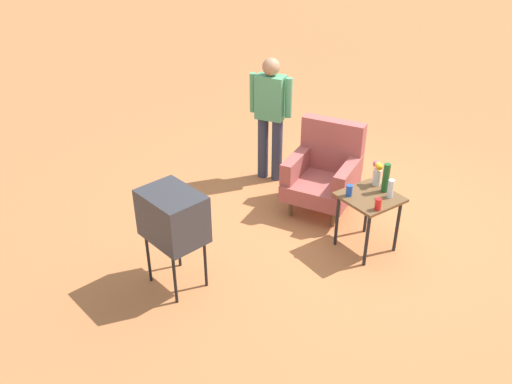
# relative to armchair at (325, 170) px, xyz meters

# --- Properties ---
(ground_plane) EXTENTS (60.00, 60.00, 0.00)m
(ground_plane) POSITION_rel_armchair_xyz_m (0.34, 0.03, -0.50)
(ground_plane) COLOR #B76B3D
(armchair) EXTENTS (1.04, 1.05, 1.06)m
(armchair) POSITION_rel_armchair_xyz_m (0.00, 0.00, 0.00)
(armchair) COLOR brown
(armchair) RESTS_ON ground
(side_table) EXTENTS (0.56, 0.56, 0.65)m
(side_table) POSITION_rel_armchair_xyz_m (0.92, -0.19, 0.06)
(side_table) COLOR black
(side_table) RESTS_ON ground
(tv_on_stand) EXTENTS (0.66, 0.52, 1.03)m
(tv_on_stand) POSITION_rel_armchair_xyz_m (0.30, -2.14, 0.28)
(tv_on_stand) COLOR black
(tv_on_stand) RESTS_ON ground
(person_standing) EXTENTS (0.50, 0.38, 1.64)m
(person_standing) POSITION_rel_armchair_xyz_m (-0.98, -0.09, 0.44)
(person_standing) COLOR #2D3347
(person_standing) RESTS_ON ground
(bottle_short_clear) EXTENTS (0.06, 0.06, 0.20)m
(bottle_short_clear) POSITION_rel_armchair_xyz_m (1.05, -0.05, 0.26)
(bottle_short_clear) COLOR silver
(bottle_short_clear) RESTS_ON side_table
(bottle_wine_green) EXTENTS (0.07, 0.07, 0.32)m
(bottle_wine_green) POSITION_rel_armchair_xyz_m (0.93, -0.00, 0.32)
(bottle_wine_green) COLOR #1E5623
(bottle_wine_green) RESTS_ON side_table
(soda_can_blue) EXTENTS (0.07, 0.07, 0.12)m
(soda_can_blue) POSITION_rel_armchair_xyz_m (0.79, -0.37, 0.22)
(soda_can_blue) COLOR blue
(soda_can_blue) RESTS_ON side_table
(soda_can_red) EXTENTS (0.07, 0.07, 0.12)m
(soda_can_red) POSITION_rel_armchair_xyz_m (1.15, -0.33, 0.22)
(soda_can_red) COLOR red
(soda_can_red) RESTS_ON side_table
(flower_vase) EXTENTS (0.15, 0.10, 0.27)m
(flower_vase) POSITION_rel_armchair_xyz_m (0.78, 0.03, 0.30)
(flower_vase) COLOR silver
(flower_vase) RESTS_ON side_table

